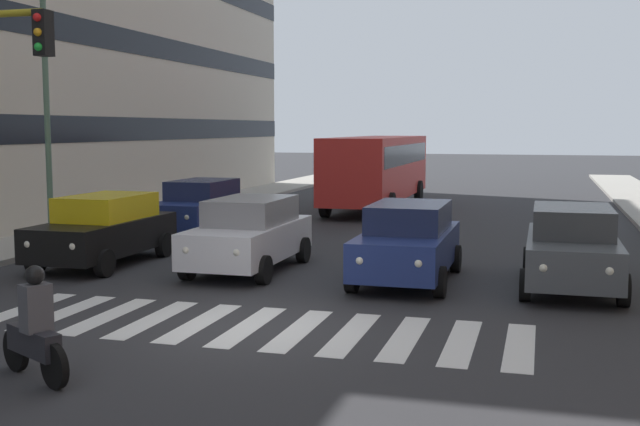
{
  "coord_description": "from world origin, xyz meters",
  "views": [
    {
      "loc": [
        -4.75,
        12.17,
        3.37
      ],
      "look_at": [
        0.34,
        -5.64,
        1.35
      ],
      "focal_mm": 43.74,
      "sensor_mm": 36.0,
      "label": 1
    }
  ],
  "objects": [
    {
      "name": "ground_plane",
      "position": [
        0.0,
        0.0,
        0.0
      ],
      "size": [
        180.0,
        180.0,
        0.0
      ],
      "primitive_type": "plane",
      "color": "#2D2D30"
    },
    {
      "name": "crosswalk_markings",
      "position": [
        0.0,
        0.0,
        0.0
      ],
      "size": [
        9.45,
        2.8,
        0.01
      ],
      "color": "silver",
      "rests_on": "ground_plane"
    },
    {
      "name": "car_0",
      "position": [
        -5.4,
        -4.82,
        0.89
      ],
      "size": [
        2.02,
        4.44,
        1.72
      ],
      "color": "#474C51",
      "rests_on": "ground_plane"
    },
    {
      "name": "car_1",
      "position": [
        -1.96,
        -4.66,
        0.89
      ],
      "size": [
        2.02,
        4.44,
        1.72
      ],
      "color": "navy",
      "rests_on": "ground_plane"
    },
    {
      "name": "car_2",
      "position": [
        1.88,
        -4.93,
        0.89
      ],
      "size": [
        2.02,
        4.44,
        1.72
      ],
      "color": "silver",
      "rests_on": "ground_plane"
    },
    {
      "name": "car_3",
      "position": [
        5.64,
        -4.73,
        0.89
      ],
      "size": [
        2.02,
        4.44,
        1.72
      ],
      "color": "black",
      "rests_on": "ground_plane"
    },
    {
      "name": "car_row2_0",
      "position": [
        5.68,
        -10.52,
        0.89
      ],
      "size": [
        2.02,
        4.44,
        1.72
      ],
      "color": "navy",
      "rests_on": "ground_plane"
    },
    {
      "name": "bus_behind_traffic",
      "position": [
        1.88,
        -19.81,
        1.86
      ],
      "size": [
        2.78,
        10.5,
        3.0
      ],
      "color": "red",
      "rests_on": "ground_plane"
    },
    {
      "name": "motorcycle_with_rider",
      "position": [
        1.71,
        3.45,
        0.65
      ],
      "size": [
        1.55,
        0.88,
        1.57
      ],
      "color": "black",
      "rests_on": "ground_plane"
    },
    {
      "name": "street_lamp_right",
      "position": [
        7.91,
        -6.62,
        4.67
      ],
      "size": [
        3.45,
        0.28,
        7.32
      ],
      "color": "#4C6B56",
      "rests_on": "sidewalk_right"
    }
  ]
}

